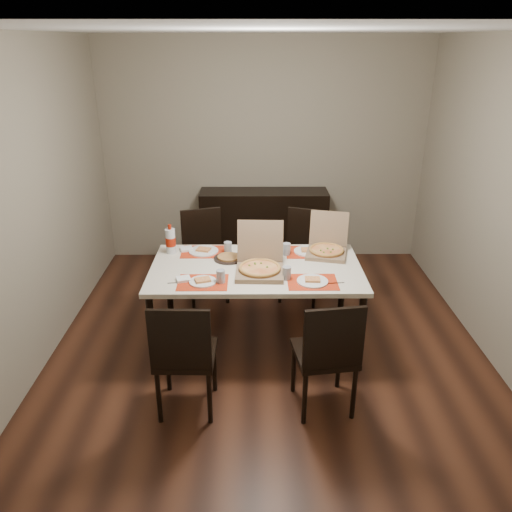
# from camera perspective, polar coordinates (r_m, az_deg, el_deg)

# --- Properties ---
(ground) EXTENTS (3.80, 4.00, 0.02)m
(ground) POSITION_cam_1_polar(r_m,az_deg,el_deg) (4.64, 1.33, -9.75)
(ground) COLOR #442315
(ground) RESTS_ON ground
(room_walls) EXTENTS (3.84, 4.02, 2.62)m
(room_walls) POSITION_cam_1_polar(r_m,az_deg,el_deg) (4.39, 1.38, 12.98)
(room_walls) COLOR gray
(room_walls) RESTS_ON ground
(sideboard) EXTENTS (1.50, 0.40, 0.90)m
(sideboard) POSITION_cam_1_polar(r_m,az_deg,el_deg) (6.03, 0.89, 3.29)
(sideboard) COLOR black
(sideboard) RESTS_ON ground
(dining_table) EXTENTS (1.80, 1.00, 0.75)m
(dining_table) POSITION_cam_1_polar(r_m,az_deg,el_deg) (4.29, -0.00, -2.04)
(dining_table) COLOR beige
(dining_table) RESTS_ON ground
(chair_near_left) EXTENTS (0.43, 0.43, 0.93)m
(chair_near_left) POSITION_cam_1_polar(r_m,az_deg,el_deg) (3.60, -8.23, -10.98)
(chair_near_left) COLOR black
(chair_near_left) RESTS_ON ground
(chair_near_right) EXTENTS (0.47, 0.47, 0.93)m
(chair_near_right) POSITION_cam_1_polar(r_m,az_deg,el_deg) (3.61, 8.18, -10.84)
(chair_near_right) COLOR black
(chair_near_right) RESTS_ON ground
(chair_far_left) EXTENTS (0.52, 0.52, 0.93)m
(chair_far_left) POSITION_cam_1_polar(r_m,az_deg,el_deg) (5.23, -5.95, 0.62)
(chair_far_left) COLOR black
(chair_far_left) RESTS_ON ground
(chair_far_right) EXTENTS (0.53, 0.53, 0.93)m
(chair_far_right) POSITION_cam_1_polar(r_m,az_deg,el_deg) (5.23, 5.49, 0.62)
(chair_far_right) COLOR black
(chair_far_right) RESTS_ON ground
(setting_near_left) EXTENTS (0.48, 0.30, 0.11)m
(setting_near_left) POSITION_cam_1_polar(r_m,az_deg,el_deg) (4.01, -5.81, -2.74)
(setting_near_left) COLOR red
(setting_near_left) RESTS_ON dining_table
(setting_near_right) EXTENTS (0.49, 0.30, 0.11)m
(setting_near_right) POSITION_cam_1_polar(r_m,az_deg,el_deg) (4.02, 5.67, -2.63)
(setting_near_right) COLOR red
(setting_near_right) RESTS_ON dining_table
(setting_far_left) EXTENTS (0.49, 0.30, 0.11)m
(setting_far_left) POSITION_cam_1_polar(r_m,az_deg,el_deg) (4.57, -5.57, 0.68)
(setting_far_left) COLOR red
(setting_far_left) RESTS_ON dining_table
(setting_far_right) EXTENTS (0.45, 0.30, 0.11)m
(setting_far_right) POSITION_cam_1_polar(r_m,az_deg,el_deg) (4.55, 5.29, 0.60)
(setting_far_right) COLOR red
(setting_far_right) RESTS_ON dining_table
(napkin_loose) EXTENTS (0.16, 0.15, 0.02)m
(napkin_loose) POSITION_cam_1_polar(r_m,az_deg,el_deg) (4.27, 0.42, -1.10)
(napkin_loose) COLOR white
(napkin_loose) RESTS_ON dining_table
(pizza_box_center) EXTENTS (0.40, 0.45, 0.39)m
(pizza_box_center) POSITION_cam_1_polar(r_m,az_deg,el_deg) (4.14, 0.44, -1.10)
(pizza_box_center) COLOR brown
(pizza_box_center) RESTS_ON dining_table
(pizza_box_right) EXTENTS (0.42, 0.45, 0.35)m
(pizza_box_right) POSITION_cam_1_polar(r_m,az_deg,el_deg) (4.55, 8.09, 0.94)
(pizza_box_right) COLOR brown
(pizza_box_right) RESTS_ON dining_table
(faina_plate) EXTENTS (0.26, 0.26, 0.03)m
(faina_plate) POSITION_cam_1_polar(r_m,az_deg,el_deg) (4.41, -3.15, -0.21)
(faina_plate) COLOR black
(faina_plate) RESTS_ON dining_table
(dip_bowl) EXTENTS (0.13, 0.13, 0.03)m
(dip_bowl) POSITION_cam_1_polar(r_m,az_deg,el_deg) (4.40, 1.21, -0.19)
(dip_bowl) COLOR white
(dip_bowl) RESTS_ON dining_table
(soda_bottle) EXTENTS (0.09, 0.09, 0.27)m
(soda_bottle) POSITION_cam_1_polar(r_m,az_deg,el_deg) (4.57, -9.73, 1.70)
(soda_bottle) COLOR silver
(soda_bottle) RESTS_ON dining_table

